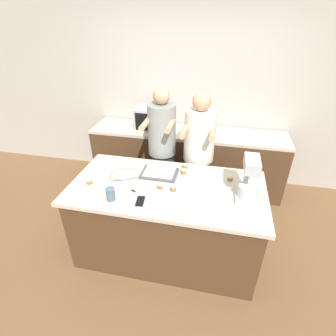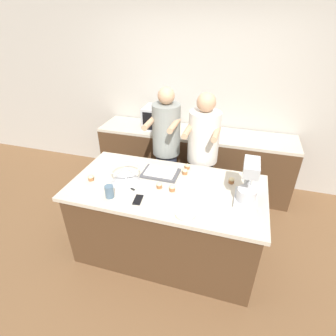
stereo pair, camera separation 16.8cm
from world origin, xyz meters
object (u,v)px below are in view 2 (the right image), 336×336
at_px(cell_phone, 138,200).
at_px(cupcake_1, 187,166).
at_px(cupcake_2, 159,185).
at_px(cupcake_4, 91,178).
at_px(person_right, 202,159).
at_px(stand_mixer, 248,184).
at_px(cupcake_0, 185,172).
at_px(drinking_glass, 109,192).
at_px(person_left, 166,152).
at_px(microwave_oven, 160,118).
at_px(cupcake_3, 172,188).
at_px(cupcake_5, 231,180).
at_px(mixing_bowl, 125,174).
at_px(knife, 136,191).
at_px(small_plate, 186,214).
at_px(baking_tray, 161,173).

xyz_separation_m(cell_phone, cupcake_1, (0.31, 0.67, 0.03)).
relative_size(cupcake_1, cupcake_2, 1.00).
bearing_deg(cupcake_4, person_right, 39.45).
bearing_deg(person_right, stand_mixer, -53.35).
bearing_deg(cupcake_0, drinking_glass, -134.46).
bearing_deg(person_left, person_right, 0.06).
bearing_deg(microwave_oven, person_left, -66.22).
distance_m(drinking_glass, cupcake_3, 0.59).
bearing_deg(cupcake_1, stand_mixer, -31.26).
height_order(stand_mixer, microwave_oven, stand_mixer).
bearing_deg(cupcake_0, person_left, 127.92).
bearing_deg(cupcake_5, mixing_bowl, -164.77).
relative_size(mixing_bowl, cupcake_2, 5.00).
height_order(stand_mixer, cupcake_5, stand_mixer).
distance_m(person_left, stand_mixer, 1.21).
xyz_separation_m(cupcake_0, cupcake_5, (0.49, -0.03, 0.00)).
relative_size(cupcake_1, cupcake_3, 1.00).
relative_size(cupcake_4, cupcake_5, 1.00).
relative_size(knife, cupcake_1, 3.46).
xyz_separation_m(stand_mixer, cupcake_2, (-0.81, -0.04, -0.15)).
xyz_separation_m(drinking_glass, cupcake_5, (1.06, 0.56, -0.03)).
xyz_separation_m(small_plate, cupcake_5, (0.33, 0.60, 0.02)).
xyz_separation_m(mixing_bowl, small_plate, (0.70, -0.32, -0.08)).
relative_size(person_right, cupcake_5, 27.19).
relative_size(person_right, cupcake_4, 27.19).
bearing_deg(knife, cupcake_2, 30.87).
xyz_separation_m(person_left, cupcake_0, (0.34, -0.43, 0.04)).
bearing_deg(mixing_bowl, cupcake_2, -1.17).
bearing_deg(cupcake_3, stand_mixer, 4.52).
bearing_deg(cupcake_3, drinking_glass, -154.00).
distance_m(small_plate, cupcake_0, 0.65).
height_order(mixing_bowl, cupcake_2, mixing_bowl).
distance_m(baking_tray, knife, 0.38).
distance_m(person_left, drinking_glass, 1.05).
bearing_deg(cupcake_1, person_right, 71.23).
bearing_deg(stand_mixer, baking_tray, 167.24).
bearing_deg(mixing_bowl, cupcake_4, -167.24).
height_order(cell_phone, small_plate, small_plate).
bearing_deg(knife, person_right, 60.72).
bearing_deg(cupcake_3, microwave_oven, 112.27).
relative_size(baking_tray, cupcake_0, 6.24).
height_order(cupcake_0, cupcake_5, same).
height_order(mixing_bowl, knife, mixing_bowl).
relative_size(stand_mixer, cupcake_4, 6.68).
relative_size(person_left, stand_mixer, 4.13).
xyz_separation_m(mixing_bowl, cell_phone, (0.23, -0.25, -0.08)).
bearing_deg(drinking_glass, cupcake_5, 27.63).
xyz_separation_m(cupcake_1, cupcake_3, (-0.05, -0.44, 0.00)).
bearing_deg(cupcake_0, person_right, 75.87).
relative_size(baking_tray, cupcake_5, 6.24).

